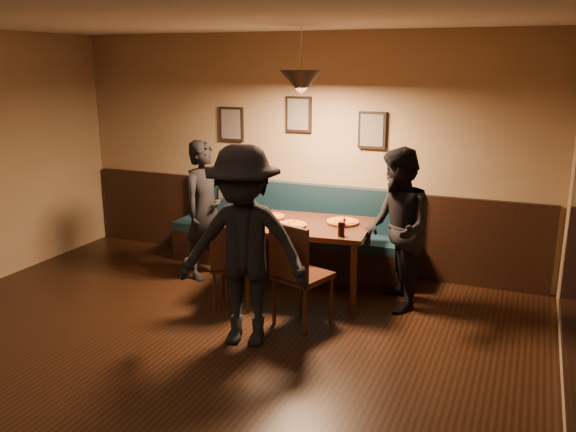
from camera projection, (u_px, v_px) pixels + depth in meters
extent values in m
plane|color=black|center=(127.00, 401.00, 4.46)|extent=(7.00, 7.00, 0.00)
plane|color=silver|center=(97.00, 5.00, 3.76)|extent=(7.00, 7.00, 0.00)
plane|color=#8C704F|center=(299.00, 152.00, 7.24)|extent=(6.00, 0.00, 6.00)
cube|color=black|center=(298.00, 224.00, 7.44)|extent=(5.88, 0.06, 1.00)
cube|color=black|center=(232.00, 124.00, 7.48)|extent=(0.32, 0.04, 0.42)
cube|color=black|center=(299.00, 114.00, 7.10)|extent=(0.32, 0.04, 0.42)
cube|color=black|center=(372.00, 130.00, 6.81)|extent=(0.32, 0.04, 0.42)
cone|color=black|center=(301.00, 83.00, 6.01)|extent=(0.44, 0.44, 0.25)
cube|color=black|center=(300.00, 258.00, 6.48)|extent=(1.56, 1.09, 0.79)
imported|color=black|center=(205.00, 210.00, 6.88)|extent=(0.53, 0.67, 1.60)
imported|color=black|center=(397.00, 230.00, 6.00)|extent=(0.90, 0.99, 1.65)
imported|color=black|center=(244.00, 247.00, 5.20)|extent=(1.26, 0.86, 1.79)
cylinder|color=#C96425|center=(270.00, 216.00, 6.58)|extent=(0.36, 0.36, 0.04)
cylinder|color=orange|center=(291.00, 225.00, 6.24)|extent=(0.41, 0.41, 0.04)
cylinder|color=gold|center=(343.00, 222.00, 6.35)|extent=(0.41, 0.41, 0.04)
cylinder|color=black|center=(341.00, 229.00, 5.88)|extent=(0.07, 0.07, 0.14)
cylinder|color=#A1050D|center=(344.00, 222.00, 6.18)|extent=(0.04, 0.04, 0.12)
cube|color=#1B671C|center=(262.00, 213.00, 6.80)|extent=(0.18, 0.18, 0.01)
cube|color=#1B6623|center=(245.00, 224.00, 6.32)|extent=(0.19, 0.19, 0.01)
cube|color=silver|center=(290.00, 232.00, 6.04)|extent=(0.19, 0.04, 0.00)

